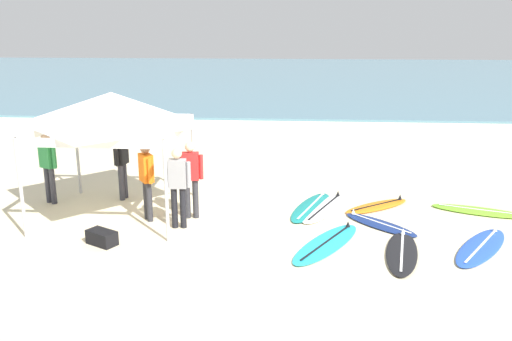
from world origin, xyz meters
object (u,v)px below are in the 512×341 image
(surfboard_teal, at_px, (311,207))
(surfboard_orange, at_px, (377,206))
(canopy_tent, at_px, (112,109))
(surfboard_lime, at_px, (481,211))
(surfboard_blue, at_px, (481,247))
(surfboard_white, at_px, (324,208))
(person_green, at_px, (48,163))
(surfboard_cyan, at_px, (327,243))
(person_black, at_px, (122,160))
(surfboard_black, at_px, (402,252))
(person_red, at_px, (191,175))
(gear_bag_near_tent, at_px, (102,238))
(surfboard_navy, at_px, (380,224))
(person_grey, at_px, (178,183))
(person_orange, at_px, (147,176))

(surfboard_teal, height_order, surfboard_orange, same)
(canopy_tent, relative_size, surfboard_lime, 1.39)
(surfboard_lime, xyz_separation_m, surfboard_blue, (-0.64, -2.07, -0.00))
(surfboard_orange, bearing_deg, canopy_tent, -171.62)
(surfboard_white, height_order, person_green, person_green)
(canopy_tent, distance_m, person_green, 2.41)
(surfboard_white, bearing_deg, surfboard_lime, 0.58)
(surfboard_cyan, xyz_separation_m, person_black, (-4.79, 2.51, 0.95))
(person_green, xyz_separation_m, person_black, (1.62, 0.43, 0.00))
(surfboard_teal, height_order, surfboard_black, same)
(surfboard_lime, height_order, person_red, person_red)
(surfboard_cyan, height_order, gear_bag_near_tent, gear_bag_near_tent)
(surfboard_black, bearing_deg, surfboard_navy, 97.83)
(person_grey, bearing_deg, surfboard_black, -13.35)
(surfboard_black, relative_size, person_orange, 1.29)
(surfboard_black, distance_m, gear_bag_near_tent, 5.75)
(surfboard_cyan, xyz_separation_m, surfboard_white, (0.06, 2.07, 0.00))
(surfboard_white, distance_m, person_grey, 3.52)
(canopy_tent, xyz_separation_m, surfboard_teal, (4.33, 0.69, -2.35))
(person_orange, bearing_deg, surfboard_teal, 15.61)
(canopy_tent, distance_m, surfboard_lime, 8.52)
(surfboard_lime, height_order, surfboard_blue, same)
(surfboard_orange, xyz_separation_m, surfboard_cyan, (-1.29, -2.30, -0.00))
(surfboard_cyan, bearing_deg, canopy_tent, 162.61)
(canopy_tent, relative_size, surfboard_blue, 1.34)
(person_green, distance_m, person_red, 3.61)
(surfboard_cyan, xyz_separation_m, surfboard_blue, (2.95, 0.03, 0.00))
(person_green, height_order, person_black, same)
(surfboard_teal, height_order, gear_bag_near_tent, gear_bag_near_tent)
(surfboard_black, relative_size, person_black, 1.29)
(person_orange, xyz_separation_m, person_red, (0.92, 0.20, 0.00))
(surfboard_black, height_order, person_red, person_red)
(surfboard_orange, distance_m, surfboard_navy, 1.19)
(person_red, distance_m, gear_bag_near_tent, 2.34)
(surfboard_white, bearing_deg, person_orange, -166.28)
(surfboard_white, xyz_separation_m, person_orange, (-3.87, -0.95, 0.95))
(person_black, relative_size, person_grey, 1.00)
(surfboard_blue, bearing_deg, person_orange, 170.83)
(person_black, height_order, gear_bag_near_tent, person_black)
(person_green, xyz_separation_m, person_orange, (2.61, -0.96, 0.00))
(person_green, bearing_deg, person_red, -12.12)
(surfboard_teal, relative_size, surfboard_white, 1.00)
(surfboard_teal, xyz_separation_m, surfboard_black, (1.63, -2.45, 0.00))
(person_orange, distance_m, person_grey, 0.86)
(surfboard_lime, distance_m, surfboard_navy, 2.60)
(person_green, distance_m, person_black, 1.68)
(surfboard_lime, xyz_separation_m, surfboard_black, (-2.21, -2.44, -0.00))
(surfboard_lime, relative_size, person_green, 1.27)
(surfboard_orange, distance_m, person_black, 6.16)
(surfboard_cyan, bearing_deg, surfboard_blue, 0.66)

